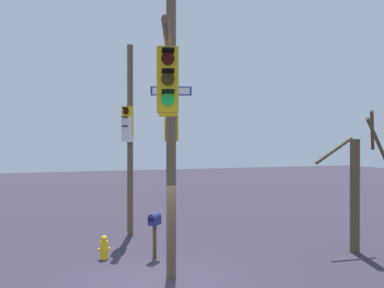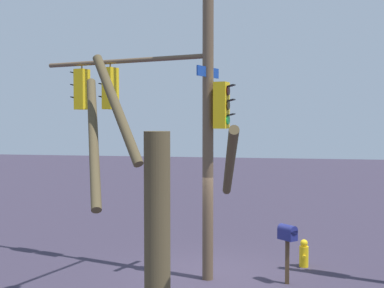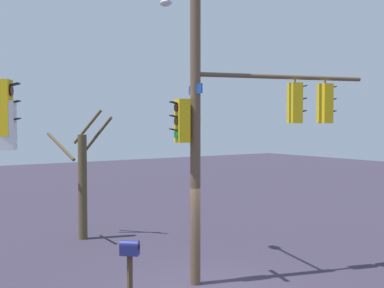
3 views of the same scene
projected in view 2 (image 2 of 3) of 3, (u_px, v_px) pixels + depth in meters
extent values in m
plane|color=#342D3E|center=(212.00, 275.00, 12.98)|extent=(80.00, 80.00, 0.00)
cylinder|color=brown|center=(208.00, 106.00, 12.44)|extent=(0.27, 0.27, 8.42)
cylinder|color=brown|center=(123.00, 61.00, 13.51)|extent=(1.51, 4.77, 0.12)
cube|color=yellow|center=(110.00, 88.00, 13.73)|extent=(0.44, 0.40, 1.10)
cylinder|color=#2F0403|center=(105.00, 76.00, 13.79)|extent=(0.22, 0.10, 0.22)
cube|color=black|center=(103.00, 71.00, 13.82)|extent=(0.25, 0.22, 0.06)
cylinder|color=#352504|center=(105.00, 89.00, 13.81)|extent=(0.22, 0.10, 0.22)
cube|color=black|center=(103.00, 84.00, 13.84)|extent=(0.25, 0.22, 0.06)
cylinder|color=#19D147|center=(106.00, 101.00, 13.82)|extent=(0.22, 0.10, 0.22)
cube|color=black|center=(103.00, 97.00, 13.85)|extent=(0.25, 0.22, 0.06)
cylinder|color=brown|center=(110.00, 65.00, 13.70)|extent=(0.04, 0.04, 0.15)
cube|color=yellow|center=(82.00, 89.00, 14.16)|extent=(0.41, 0.37, 1.10)
cylinder|color=#2F0403|center=(77.00, 77.00, 14.21)|extent=(0.22, 0.08, 0.22)
cube|color=black|center=(75.00, 73.00, 14.23)|extent=(0.24, 0.20, 0.06)
cylinder|color=#352504|center=(77.00, 90.00, 14.23)|extent=(0.22, 0.08, 0.22)
cube|color=black|center=(75.00, 85.00, 14.25)|extent=(0.24, 0.20, 0.06)
cylinder|color=#19D147|center=(77.00, 102.00, 14.24)|extent=(0.22, 0.08, 0.22)
cube|color=black|center=(75.00, 98.00, 14.27)|extent=(0.24, 0.20, 0.06)
cylinder|color=brown|center=(82.00, 66.00, 14.13)|extent=(0.04, 0.04, 0.15)
cube|color=yellow|center=(221.00, 105.00, 12.28)|extent=(0.41, 0.36, 1.10)
cylinder|color=#2F0403|center=(228.00, 91.00, 12.20)|extent=(0.22, 0.07, 0.22)
cube|color=black|center=(231.00, 86.00, 12.17)|extent=(0.24, 0.20, 0.06)
cylinder|color=#352504|center=(228.00, 105.00, 12.22)|extent=(0.22, 0.07, 0.22)
cube|color=black|center=(231.00, 100.00, 12.18)|extent=(0.24, 0.20, 0.06)
cylinder|color=#19D147|center=(228.00, 120.00, 12.23)|extent=(0.22, 0.07, 0.22)
cube|color=black|center=(231.00, 115.00, 12.20)|extent=(0.24, 0.20, 0.06)
cube|color=navy|center=(208.00, 72.00, 12.40)|extent=(1.05, 0.37, 0.24)
cube|color=white|center=(207.00, 72.00, 12.41)|extent=(0.95, 0.32, 0.18)
cylinder|color=yellow|center=(304.00, 256.00, 13.69)|extent=(0.24, 0.24, 0.55)
sphere|color=yellow|center=(304.00, 243.00, 13.67)|extent=(0.20, 0.20, 0.20)
cylinder|color=yellow|center=(304.00, 254.00, 13.82)|extent=(0.10, 0.09, 0.09)
cylinder|color=yellow|center=(304.00, 257.00, 13.55)|extent=(0.10, 0.09, 0.09)
cube|color=#4C3823|center=(287.00, 262.00, 12.27)|extent=(0.10, 0.10, 1.05)
cube|color=navy|center=(287.00, 235.00, 12.24)|extent=(0.48, 0.48, 0.24)
cylinder|color=navy|center=(288.00, 230.00, 12.23)|extent=(0.48, 0.48, 0.24)
cylinder|color=brown|center=(230.00, 164.00, 6.08)|extent=(1.76, 0.40, 0.94)
cylinder|color=brown|center=(116.00, 107.00, 5.78)|extent=(0.87, 0.87, 1.27)
cylinder|color=brown|center=(93.00, 139.00, 5.93)|extent=(1.46, 0.71, 1.48)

